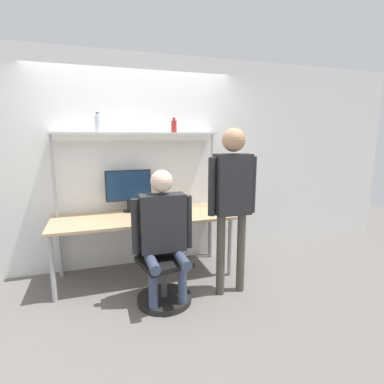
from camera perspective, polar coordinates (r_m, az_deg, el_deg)
ground_plane at (r=3.54m, az=-7.78°, el=-18.04°), size 12.00×12.00×0.00m
wall_back at (r=3.95m, az=-10.46°, el=5.49°), size 8.00×0.06×2.70m
desk at (r=3.66m, az=-9.22°, el=-5.46°), size 2.10×0.79×0.75m
shelf_unit at (r=3.77m, az=-10.19°, el=7.52°), size 1.99×0.25×1.73m
monitor at (r=3.82m, az=-11.98°, el=0.81°), size 0.56×0.16×0.53m
laptop at (r=3.45m, az=-7.11°, el=-4.26°), size 0.34×0.22×0.21m
cell_phone at (r=3.50m, az=-2.76°, el=-4.91°), size 0.07×0.15×0.01m
office_chair at (r=3.22m, az=-5.67°, el=-15.42°), size 0.56×0.56×0.91m
person_seated at (r=2.99m, az=-5.51°, el=-6.58°), size 0.62×0.47×1.37m
person_standing at (r=3.12m, az=7.71°, el=0.39°), size 0.54×0.24×1.77m
bottle_clear at (r=3.74m, az=-17.49°, el=12.28°), size 0.07×0.07×0.23m
bottle_red at (r=3.86m, az=-3.45°, el=12.39°), size 0.07×0.07×0.18m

